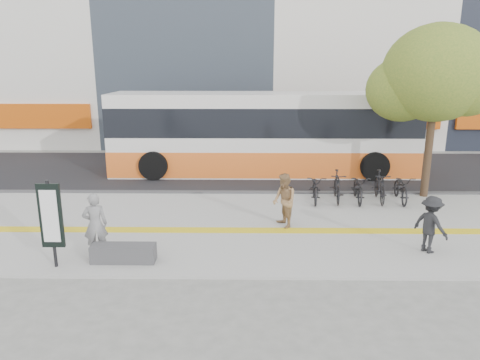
{
  "coord_description": "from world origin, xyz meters",
  "views": [
    {
      "loc": [
        0.47,
        -11.56,
        4.94
      ],
      "look_at": [
        0.29,
        2.0,
        1.38
      ],
      "focal_mm": 33.44,
      "sensor_mm": 36.0,
      "label": 1
    }
  ],
  "objects_px": {
    "seated_woman": "(95,224)",
    "signboard": "(51,217)",
    "pedestrian_dark": "(431,224)",
    "pedestrian_tan": "(284,201)",
    "street_tree": "(435,75)",
    "bench": "(124,253)",
    "bus": "(263,136)"
  },
  "relations": [
    {
      "from": "seated_woman",
      "to": "pedestrian_dark",
      "type": "xyz_separation_m",
      "value": [
        8.72,
        0.32,
        -0.07
      ]
    },
    {
      "from": "street_tree",
      "to": "bus",
      "type": "xyz_separation_m",
      "value": [
        -5.94,
        3.68,
        -2.76
      ]
    },
    {
      "from": "pedestrian_dark",
      "to": "seated_woman",
      "type": "bearing_deg",
      "value": 60.27
    },
    {
      "from": "bench",
      "to": "seated_woman",
      "type": "height_order",
      "value": "seated_woman"
    },
    {
      "from": "bench",
      "to": "pedestrian_dark",
      "type": "height_order",
      "value": "pedestrian_dark"
    },
    {
      "from": "bus",
      "to": "seated_woman",
      "type": "bearing_deg",
      "value": -116.51
    },
    {
      "from": "pedestrian_dark",
      "to": "pedestrian_tan",
      "type": "bearing_deg",
      "value": 31.8
    },
    {
      "from": "signboard",
      "to": "street_tree",
      "type": "xyz_separation_m",
      "value": [
        11.38,
        6.33,
        3.15
      ]
    },
    {
      "from": "signboard",
      "to": "seated_woman",
      "type": "distance_m",
      "value": 1.16
    },
    {
      "from": "bench",
      "to": "pedestrian_tan",
      "type": "height_order",
      "value": "pedestrian_tan"
    },
    {
      "from": "bench",
      "to": "signboard",
      "type": "height_order",
      "value": "signboard"
    },
    {
      "from": "seated_woman",
      "to": "bench",
      "type": "bearing_deg",
      "value": 136.67
    },
    {
      "from": "signboard",
      "to": "pedestrian_tan",
      "type": "xyz_separation_m",
      "value": [
        5.84,
        2.85,
        -0.46
      ]
    },
    {
      "from": "pedestrian_dark",
      "to": "bench",
      "type": "bearing_deg",
      "value": 63.37
    },
    {
      "from": "street_tree",
      "to": "bus",
      "type": "distance_m",
      "value": 7.51
    },
    {
      "from": "signboard",
      "to": "seated_woman",
      "type": "relative_size",
      "value": 1.31
    },
    {
      "from": "seated_woman",
      "to": "signboard",
      "type": "bearing_deg",
      "value": 24.86
    },
    {
      "from": "bench",
      "to": "pedestrian_tan",
      "type": "bearing_deg",
      "value": 31.04
    },
    {
      "from": "signboard",
      "to": "bus",
      "type": "xyz_separation_m",
      "value": [
        5.44,
        10.01,
        0.39
      ]
    },
    {
      "from": "seated_woman",
      "to": "pedestrian_dark",
      "type": "distance_m",
      "value": 8.73
    },
    {
      "from": "seated_woman",
      "to": "pedestrian_tan",
      "type": "distance_m",
      "value": 5.47
    },
    {
      "from": "seated_woman",
      "to": "pedestrian_dark",
      "type": "height_order",
      "value": "seated_woman"
    },
    {
      "from": "bench",
      "to": "street_tree",
      "type": "height_order",
      "value": "street_tree"
    },
    {
      "from": "signboard",
      "to": "pedestrian_tan",
      "type": "height_order",
      "value": "signboard"
    },
    {
      "from": "bus",
      "to": "pedestrian_dark",
      "type": "height_order",
      "value": "bus"
    },
    {
      "from": "seated_woman",
      "to": "pedestrian_dark",
      "type": "bearing_deg",
      "value": 165.44
    },
    {
      "from": "bench",
      "to": "pedestrian_tan",
      "type": "xyz_separation_m",
      "value": [
        4.24,
        2.55,
        0.6
      ]
    },
    {
      "from": "signboard",
      "to": "pedestrian_dark",
      "type": "height_order",
      "value": "signboard"
    },
    {
      "from": "street_tree",
      "to": "pedestrian_dark",
      "type": "xyz_separation_m",
      "value": [
        -1.86,
        -5.3,
        -3.67
      ]
    },
    {
      "from": "bench",
      "to": "signboard",
      "type": "distance_m",
      "value": 1.94
    },
    {
      "from": "seated_woman",
      "to": "pedestrian_tan",
      "type": "relative_size",
      "value": 1.01
    },
    {
      "from": "bus",
      "to": "pedestrian_dark",
      "type": "relative_size",
      "value": 8.83
    }
  ]
}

